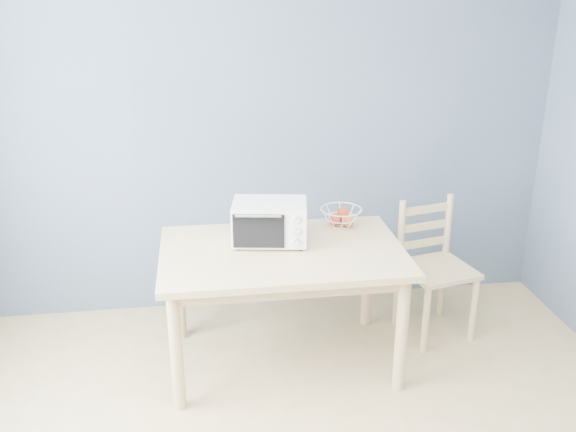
{
  "coord_description": "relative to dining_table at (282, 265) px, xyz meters",
  "views": [
    {
      "loc": [
        -0.41,
        -1.9,
        2.25
      ],
      "look_at": [
        0.07,
        1.51,
        0.93
      ],
      "focal_mm": 40.0,
      "sensor_mm": 36.0,
      "label": 1
    }
  ],
  "objects": [
    {
      "name": "room",
      "position": [
        -0.03,
        -1.44,
        0.65
      ],
      "size": [
        4.01,
        4.51,
        2.61
      ],
      "color": "tan",
      "rests_on": "ground"
    },
    {
      "name": "fruit_basket",
      "position": [
        0.41,
        0.3,
        0.17
      ],
      "size": [
        0.29,
        0.29,
        0.13
      ],
      "rotation": [
        0.0,
        0.0,
        -0.13
      ],
      "color": "white",
      "rests_on": "dining_table"
    },
    {
      "name": "dining_chair",
      "position": [
        1.02,
        0.24,
        -0.21
      ],
      "size": [
        0.5,
        0.5,
        0.89
      ],
      "rotation": [
        0.0,
        0.0,
        0.22
      ],
      "color": "tan",
      "rests_on": "ground"
    },
    {
      "name": "toaster_oven",
      "position": [
        -0.08,
        0.11,
        0.23
      ],
      "size": [
        0.47,
        0.36,
        0.25
      ],
      "rotation": [
        0.0,
        0.0,
        -0.16
      ],
      "color": "beige",
      "rests_on": "dining_table"
    },
    {
      "name": "dining_table",
      "position": [
        0.0,
        0.0,
        0.0
      ],
      "size": [
        1.4,
        0.9,
        0.75
      ],
      "color": "tan",
      "rests_on": "ground"
    }
  ]
}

